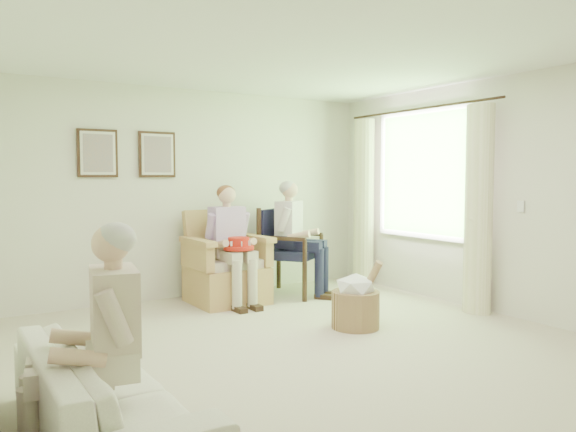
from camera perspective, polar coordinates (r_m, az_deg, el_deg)
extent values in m
plane|color=beige|center=(4.98, 2.87, -13.66)|extent=(5.50, 5.50, 0.00)
cube|color=silver|center=(7.18, -9.78, 2.26)|extent=(5.00, 0.04, 2.60)
cube|color=silver|center=(6.51, 21.26, 1.87)|extent=(0.04, 5.50, 2.60)
cube|color=white|center=(4.87, 2.99, 16.92)|extent=(5.00, 5.50, 0.02)
cube|color=#2D6B23|center=(7.27, 13.55, 4.20)|extent=(0.02, 1.40, 1.50)
cube|color=white|center=(7.31, 13.59, 10.33)|extent=(0.04, 1.52, 0.06)
cube|color=white|center=(7.30, 13.39, -1.93)|extent=(0.04, 1.52, 0.06)
cylinder|color=#382114|center=(7.25, 13.09, 10.55)|extent=(0.03, 2.50, 0.03)
cylinder|color=#F7E9C1|center=(6.52, 18.78, 0.62)|extent=(0.34, 0.34, 2.30)
cylinder|color=#F7E9C1|center=(7.90, 7.70, 1.35)|extent=(0.34, 0.34, 2.30)
cube|color=#382114|center=(6.80, -18.78, 6.06)|extent=(0.45, 0.03, 0.55)
cube|color=silver|center=(6.78, -18.74, 6.07)|extent=(0.39, 0.01, 0.49)
cube|color=tan|center=(6.77, -18.72, 6.07)|extent=(0.33, 0.01, 0.43)
cube|color=#382114|center=(6.99, -13.16, 6.10)|extent=(0.45, 0.03, 0.55)
cube|color=silver|center=(6.97, -13.10, 6.11)|extent=(0.39, 0.01, 0.49)
cube|color=tan|center=(6.96, -13.08, 6.11)|extent=(0.33, 0.01, 0.43)
cube|color=tan|center=(6.83, -6.23, -6.95)|extent=(0.83, 0.80, 0.43)
cube|color=beige|center=(6.76, -6.13, -4.76)|extent=(0.64, 0.62, 0.10)
cube|color=tan|center=(7.05, -7.47, -1.95)|extent=(0.76, 0.23, 0.65)
cube|color=tan|center=(6.61, -9.24, -3.98)|extent=(0.10, 0.74, 0.31)
cube|color=tan|center=(6.94, -3.41, -3.56)|extent=(0.10, 0.74, 0.31)
cylinder|color=black|center=(6.82, -0.65, -6.76)|extent=(0.06, 0.06, 0.48)
cylinder|color=black|center=(7.17, 3.81, -6.23)|extent=(0.06, 0.06, 0.48)
cylinder|color=black|center=(7.33, -3.13, -6.00)|extent=(0.06, 0.06, 0.48)
cylinder|color=black|center=(7.66, 1.14, -5.56)|extent=(0.06, 0.06, 0.48)
cube|color=#181936|center=(7.19, 0.30, -3.83)|extent=(0.63, 0.61, 0.11)
cube|color=#181936|center=(7.41, -0.91, -1.33)|extent=(0.58, 0.08, 0.54)
imported|color=#F0E7CF|center=(3.50, -18.02, -16.79)|extent=(1.90, 0.74, 0.56)
cube|color=#C3B49D|center=(6.73, -6.14, -3.40)|extent=(0.40, 0.26, 0.16)
cube|color=#C399D9|center=(6.72, -6.23, -1.01)|extent=(0.39, 0.24, 0.46)
sphere|color=#DDAD8E|center=(6.69, -6.22, 2.14)|extent=(0.21, 0.21, 0.21)
ellipsoid|color=brown|center=(6.71, -6.31, 2.36)|extent=(0.22, 0.22, 0.18)
cube|color=#C3B49D|center=(6.50, -6.08, -4.11)|extent=(0.14, 0.44, 0.13)
cube|color=#C3B49D|center=(6.59, -4.51, -3.99)|extent=(0.14, 0.44, 0.13)
cylinder|color=#C3B49D|center=(6.37, -5.26, -6.94)|extent=(0.12, 0.12, 0.55)
cylinder|color=#C3B49D|center=(6.46, -3.67, -6.78)|extent=(0.12, 0.12, 0.55)
cube|color=#181935|center=(7.17, 0.31, -2.53)|extent=(0.40, 0.26, 0.16)
cube|color=silver|center=(7.16, 0.22, -0.29)|extent=(0.39, 0.24, 0.46)
sphere|color=#DDAD8E|center=(7.14, 0.27, 2.67)|extent=(0.21, 0.21, 0.21)
ellipsoid|color=#B7B2AD|center=(7.16, 0.16, 2.87)|extent=(0.22, 0.22, 0.18)
cube|color=#181935|center=(6.94, 0.58, -3.17)|extent=(0.14, 0.44, 0.13)
cube|color=#181935|center=(7.05, 1.96, -3.06)|extent=(0.14, 0.44, 0.13)
cylinder|color=#181935|center=(6.82, 1.49, -5.99)|extent=(0.12, 0.12, 0.59)
cylinder|color=#181935|center=(6.93, 2.88, -5.83)|extent=(0.12, 0.12, 0.59)
cube|color=beige|center=(3.39, -17.91, -13.64)|extent=(0.42, 0.26, 0.16)
cube|color=#C1A996|center=(3.34, -18.10, -8.95)|extent=(0.41, 0.24, 0.46)
sphere|color=#DDAD8E|center=(3.27, -18.20, -2.64)|extent=(0.21, 0.21, 0.21)
ellipsoid|color=#B7B2AD|center=(3.29, -18.31, -2.17)|extent=(0.22, 0.22, 0.18)
cube|color=beige|center=(3.18, -18.69, -15.79)|extent=(0.14, 0.44, 0.13)
cube|color=beige|center=(3.23, -15.11, -15.42)|extent=(0.14, 0.44, 0.13)
cylinder|color=beige|center=(3.13, -13.90, -20.30)|extent=(0.12, 0.12, 0.39)
cylinder|color=red|center=(6.48, -5.03, -3.23)|extent=(0.35, 0.35, 0.04)
cylinder|color=red|center=(6.47, -5.03, -2.71)|extent=(0.24, 0.24, 0.12)
cube|color=white|center=(6.53, -4.03, -2.64)|extent=(0.05, 0.01, 0.05)
cube|color=white|center=(6.60, -4.81, -2.58)|extent=(0.03, 0.04, 0.05)
cube|color=white|center=(6.57, -5.75, -2.61)|extent=(0.02, 0.05, 0.05)
cube|color=white|center=(6.47, -6.17, -2.72)|extent=(0.04, 0.03, 0.05)
cube|color=white|center=(6.37, -5.73, -2.82)|extent=(0.04, 0.03, 0.05)
cube|color=white|center=(6.35, -4.75, -2.84)|extent=(0.02, 0.05, 0.05)
cube|color=white|center=(6.42, -3.99, -2.76)|extent=(0.03, 0.04, 0.05)
cylinder|color=tan|center=(5.72, 6.87, -9.42)|extent=(0.54, 0.54, 0.37)
ellipsoid|color=white|center=(5.67, 6.89, -7.07)|extent=(0.42, 0.42, 0.25)
cylinder|color=#A57F56|center=(5.70, 8.06, -7.03)|extent=(0.19, 0.34, 0.55)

